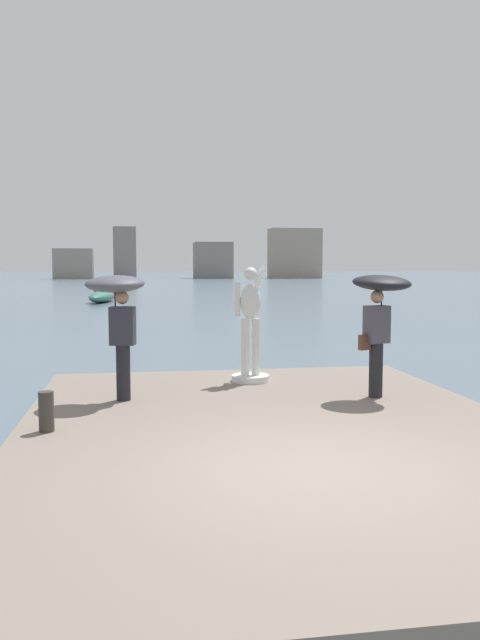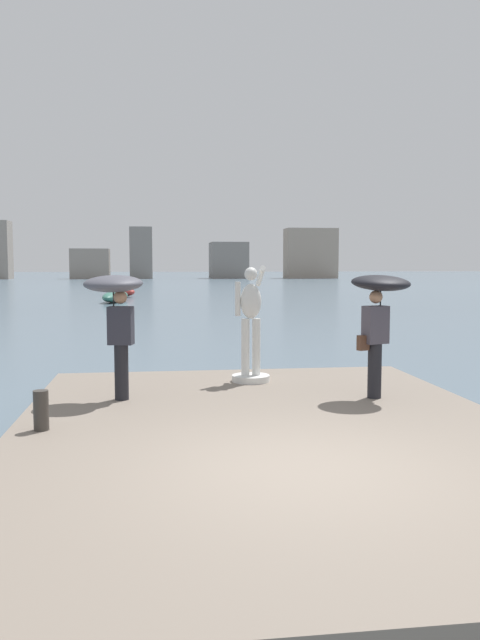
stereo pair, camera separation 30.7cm
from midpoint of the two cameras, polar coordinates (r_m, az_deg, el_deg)
name	(u,v)px [view 2 (the right image)]	position (r m, az deg, el deg)	size (l,w,h in m)	color
ground_plane	(176,300)	(46.47, -5.55, 1.81)	(400.00, 400.00, 0.00)	slate
pier	(271,442)	(8.51, 3.87, -10.92)	(6.82, 9.30, 0.40)	slate
statue_white_figure	(251,332)	(11.56, 1.73, -1.09)	(0.69, 0.91, 2.12)	silver
onlooker_left	(116,303)	(10.12, -10.25, 1.54)	(1.10, 1.12, 2.00)	black
onlooker_right	(379,303)	(10.39, 13.18, 1.51)	(1.18, 1.19, 2.00)	black
mooring_bollard	(41,410)	(8.60, -16.46, -7.79)	(0.19, 0.19, 0.52)	#38332D
boat_near	(115,296)	(44.39, -10.93, 2.10)	(2.14, 5.61, 0.77)	#336B5B
boat_far	(121,292)	(52.10, -10.46, 2.53)	(3.10, 3.96, 0.80)	#9E2D28
distant_skyline	(182,255)	(120.89, -5.19, 5.79)	(66.90, 7.36, 10.54)	gray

